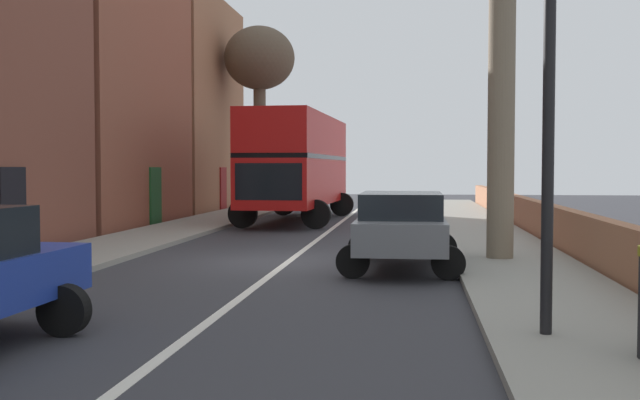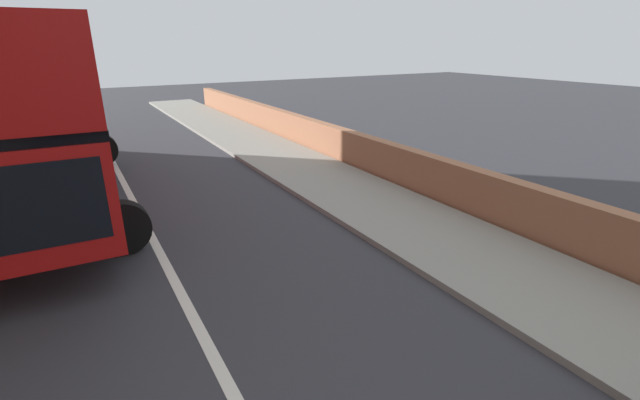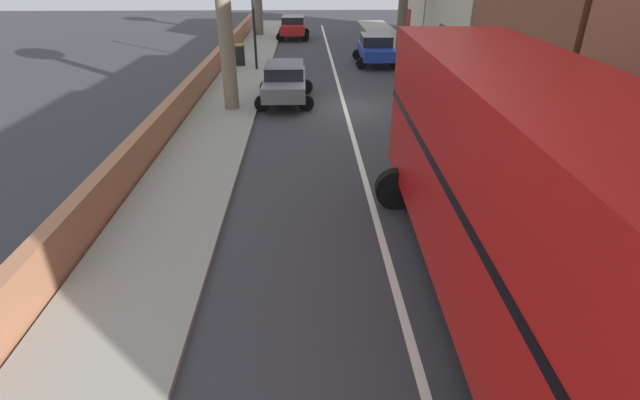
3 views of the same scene
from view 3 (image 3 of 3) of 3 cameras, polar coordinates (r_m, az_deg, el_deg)
ground_plane at (r=19.70m, az=3.07°, el=11.37°), size 84.00×84.00×0.00m
road_centre_line at (r=19.70m, az=3.07°, el=11.39°), size 0.16×54.00×0.01m
sidewalk_left at (r=20.68m, az=17.00°, el=11.19°), size 2.60×60.00×0.12m
sidewalk_right at (r=19.88m, az=-11.43°, el=11.21°), size 2.60×60.00×0.12m
boundary_wall_right at (r=20.07m, az=-16.02°, el=12.28°), size 0.36×54.00×1.08m
double_decker_bus at (r=8.03m, az=22.93°, el=2.36°), size 3.79×10.17×4.06m
parked_car_blue_left_0 at (r=28.41m, az=6.91°, el=18.17°), size 2.56×4.36×1.64m
parked_car_grey_right_1 at (r=20.35m, az=-4.36°, el=14.51°), size 2.41×4.35×1.58m
parked_car_red_right_2 at (r=37.95m, az=-3.34°, el=20.65°), size 2.54×4.10×1.64m
litter_bin_right at (r=27.74m, az=-9.84°, el=17.27°), size 0.55×0.55×1.16m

